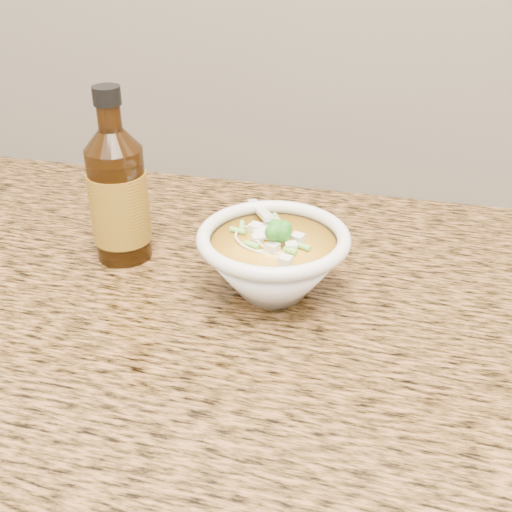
# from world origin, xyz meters

# --- Properties ---
(counter_slab) EXTENTS (4.00, 0.68, 0.04)m
(counter_slab) POSITION_xyz_m (0.00, 1.68, 0.88)
(counter_slab) COLOR brown
(counter_slab) RESTS_ON cabinet
(soup_bowl) EXTENTS (0.17, 0.19, 0.10)m
(soup_bowl) POSITION_xyz_m (-0.08, 1.68, 0.94)
(soup_bowl) COLOR silver
(soup_bowl) RESTS_ON counter_slab
(hot_sauce_bottle) EXTENTS (0.09, 0.09, 0.22)m
(hot_sauce_bottle) POSITION_xyz_m (-0.28, 1.72, 0.98)
(hot_sauce_bottle) COLOR #381D07
(hot_sauce_bottle) RESTS_ON counter_slab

